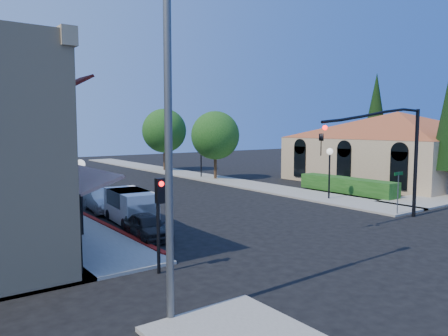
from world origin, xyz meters
TOP-DOWN VIEW (x-y plane):
  - ground at (0.00, 0.00)m, footprint 120.00×120.00m
  - sidewalk_left at (-8.75, 27.00)m, footprint 3.50×50.00m
  - sidewalk_right at (8.75, 27.00)m, footprint 3.50×50.00m
  - curb_red_strip at (-6.90, 8.00)m, footprint 0.25×10.00m
  - mission_building at (21.99, 11.50)m, footprint 30.12×30.12m
  - hedge at (11.70, 9.00)m, footprint 1.40×8.00m
  - conifer_far at (28.00, 18.00)m, footprint 3.20×3.20m
  - street_tree_a at (8.80, 22.00)m, footprint 4.56×4.56m
  - street_tree_b at (8.80, 32.00)m, footprint 4.94×4.94m
  - signal_mast_arm at (5.86, 1.50)m, footprint 8.01×0.39m
  - secondary_signal at (-8.00, 1.41)m, footprint 0.28×0.42m
  - cobra_streetlight at (-9.15, -2.00)m, footprint 3.60×0.25m
  - street_name_sign at (7.50, 2.20)m, footprint 0.80×0.06m
  - lamppost_left_near at (-8.50, 8.00)m, footprint 0.44×0.44m
  - lamppost_left_far at (-8.50, 22.00)m, footprint 0.44×0.44m
  - lamppost_right_near at (8.50, 8.00)m, footprint 0.44×0.44m
  - lamppost_right_far at (8.50, 24.00)m, footprint 0.44×0.44m
  - white_van at (-5.50, 9.33)m, footprint 2.02×4.02m
  - parked_car_a at (-6.20, 6.00)m, footprint 1.59×3.44m
  - parked_car_b at (-5.59, 13.32)m, footprint 1.74×4.10m
  - parked_car_c at (-6.20, 23.95)m, footprint 2.07×4.55m
  - parked_car_d at (-6.20, 27.79)m, footprint 1.92×4.02m

SIDE VIEW (x-z plane):
  - ground at x=0.00m, z-range 0.00..0.00m
  - curb_red_strip at x=-6.90m, z-range -0.03..0.03m
  - hedge at x=11.70m, z-range -0.55..0.55m
  - sidewalk_left at x=-8.75m, z-range 0.00..0.12m
  - sidewalk_right at x=8.75m, z-range 0.00..0.12m
  - parked_car_d at x=-6.20m, z-range 0.00..1.11m
  - parked_car_a at x=-6.20m, z-range 0.00..1.14m
  - parked_car_c at x=-6.20m, z-range 0.00..1.29m
  - parked_car_b at x=-5.59m, z-range 0.00..1.31m
  - white_van at x=-5.50m, z-range 0.14..1.86m
  - street_name_sign at x=7.50m, z-range 0.45..2.95m
  - secondary_signal at x=-8.00m, z-range 0.66..3.98m
  - lamppost_left_near at x=-8.50m, z-range 0.95..4.52m
  - lamppost_left_far at x=-8.50m, z-range 0.95..4.52m
  - lamppost_right_near at x=8.50m, z-range 0.95..4.52m
  - lamppost_right_far at x=8.50m, z-range 0.95..4.52m
  - mission_building at x=21.99m, z-range 0.55..6.95m
  - signal_mast_arm at x=5.86m, z-range 1.09..7.09m
  - street_tree_a at x=8.80m, z-range 0.95..7.43m
  - street_tree_b at x=8.80m, z-range 1.03..8.05m
  - cobra_streetlight at x=-9.15m, z-range 0.61..9.92m
  - conifer_far at x=28.00m, z-range 0.86..11.86m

